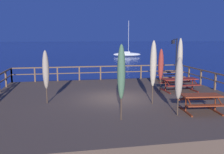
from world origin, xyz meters
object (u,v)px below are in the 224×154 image
(patio_umbrella_short_back, at_px, (179,79))
(sailboat_distant, at_px, (127,54))
(picnic_table_mid_right, at_px, (179,82))
(picnic_table_back_right, at_px, (170,74))
(patio_umbrella_tall_back_right, at_px, (46,70))
(lamp_post_hooked, at_px, (175,52))
(patio_umbrella_tall_mid_right, at_px, (153,64))
(patio_umbrella_tall_mid_left, at_px, (180,58))
(patio_umbrella_tall_back_left, at_px, (121,72))
(picnic_table_mid_centre, at_px, (201,100))
(patio_umbrella_short_mid, at_px, (161,65))

(patio_umbrella_short_back, xyz_separation_m, sailboat_distant, (8.29, 42.21, -1.80))
(picnic_table_mid_right, bearing_deg, picnic_table_back_right, 76.10)
(patio_umbrella_tall_back_right, height_order, lamp_post_hooked, lamp_post_hooked)
(patio_umbrella_tall_mid_right, height_order, lamp_post_hooked, lamp_post_hooked)
(patio_umbrella_tall_mid_left, distance_m, patio_umbrella_tall_back_left, 6.54)
(patio_umbrella_tall_mid_right, bearing_deg, picnic_table_mid_right, 43.63)
(picnic_table_mid_centre, xyz_separation_m, sailboat_distant, (7.08, 41.94, -0.79))
(picnic_table_mid_centre, bearing_deg, patio_umbrella_tall_mid_left, 76.73)
(patio_umbrella_tall_mid_right, xyz_separation_m, lamp_post_hooked, (4.24, 6.69, 0.14))
(lamp_post_hooked, relative_size, sailboat_distant, 0.41)
(patio_umbrella_tall_mid_right, bearing_deg, patio_umbrella_tall_back_left, -134.85)
(patio_umbrella_short_mid, distance_m, patio_umbrella_tall_mid_right, 2.87)
(picnic_table_mid_right, relative_size, picnic_table_mid_centre, 1.20)
(patio_umbrella_tall_mid_left, distance_m, lamp_post_hooked, 4.46)
(patio_umbrella_tall_back_left, height_order, patio_umbrella_tall_back_right, patio_umbrella_tall_back_left)
(picnic_table_back_right, distance_m, patio_umbrella_short_mid, 3.83)
(lamp_post_hooked, bearing_deg, picnic_table_back_right, -127.12)
(patio_umbrella_short_back, relative_size, sailboat_distant, 0.32)
(picnic_table_back_right, bearing_deg, patio_umbrella_short_mid, -122.95)
(picnic_table_mid_centre, relative_size, patio_umbrella_tall_back_right, 0.69)
(patio_umbrella_tall_mid_left, distance_m, patio_umbrella_tall_back_right, 7.91)
(patio_umbrella_tall_back_left, distance_m, patio_umbrella_tall_back_right, 4.35)
(patio_umbrella_short_back, height_order, patio_umbrella_tall_back_right, patio_umbrella_tall_back_right)
(picnic_table_mid_right, distance_m, picnic_table_mid_centre, 4.29)
(picnic_table_back_right, height_order, sailboat_distant, sailboat_distant)
(patio_umbrella_short_mid, bearing_deg, picnic_table_back_right, 57.05)
(picnic_table_mid_right, xyz_separation_m, patio_umbrella_short_back, (-2.22, -4.45, 1.00))
(picnic_table_mid_right, xyz_separation_m, sailboat_distant, (6.07, 37.76, -0.81))
(picnic_table_mid_centre, distance_m, patio_umbrella_short_back, 1.60)
(lamp_post_hooked, bearing_deg, picnic_table_mid_right, -111.04)
(picnic_table_mid_centre, distance_m, patio_umbrella_tall_mid_left, 4.57)
(patio_umbrella_tall_back_right, bearing_deg, picnic_table_mid_right, 11.00)
(picnic_table_mid_right, xyz_separation_m, picnic_table_mid_centre, (-1.01, -4.17, -0.01))
(patio_umbrella_short_mid, xyz_separation_m, patio_umbrella_short_back, (-0.98, -4.42, -0.09))
(lamp_post_hooked, bearing_deg, sailboat_distant, 82.43)
(patio_umbrella_tall_mid_left, bearing_deg, patio_umbrella_tall_back_left, -135.41)
(patio_umbrella_tall_mid_right, xyz_separation_m, patio_umbrella_tall_back_right, (-5.13, 1.00, -0.30))
(patio_umbrella_tall_back_left, bearing_deg, patio_umbrella_short_mid, 52.89)
(lamp_post_hooked, height_order, sailboat_distant, sailboat_distant)
(patio_umbrella_tall_mid_left, relative_size, patio_umbrella_tall_back_right, 1.22)
(picnic_table_mid_centre, height_order, patio_umbrella_tall_back_right, patio_umbrella_tall_back_right)
(patio_umbrella_tall_back_right, bearing_deg, patio_umbrella_tall_mid_right, -11.00)
(patio_umbrella_tall_mid_left, xyz_separation_m, patio_umbrella_tall_back_right, (-7.75, -1.54, -0.37))
(patio_umbrella_tall_mid_right, bearing_deg, picnic_table_back_right, 58.68)
(picnic_table_back_right, distance_m, patio_umbrella_tall_mid_left, 3.46)
(patio_umbrella_short_mid, bearing_deg, patio_umbrella_tall_back_left, -127.11)
(patio_umbrella_short_mid, xyz_separation_m, patio_umbrella_tall_mid_right, (-1.39, -2.48, 0.33))
(patio_umbrella_short_mid, distance_m, patio_umbrella_tall_back_left, 5.70)
(patio_umbrella_tall_back_left, bearing_deg, patio_umbrella_tall_back_right, 135.36)
(patio_umbrella_tall_mid_left, bearing_deg, patio_umbrella_tall_mid_right, -135.85)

